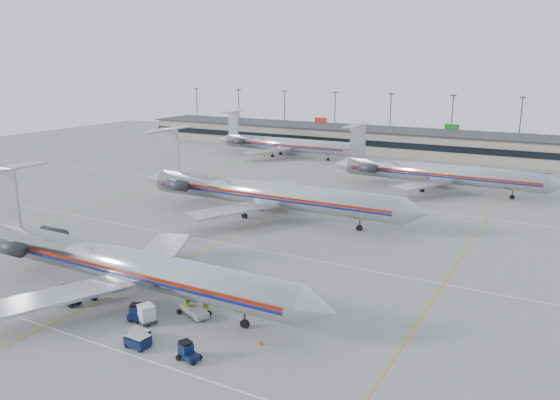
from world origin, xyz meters
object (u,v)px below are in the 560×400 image
Objects in this scene: jet_foreground at (122,264)px; belt_loader at (195,309)px; jet_second_row at (264,193)px; tug_center at (138,314)px; uld_container at (146,314)px.

jet_foreground is 9.80m from belt_loader.
jet_second_row is at bearing 134.27° from belt_loader.
tug_center is 0.95m from uld_container.
jet_second_row is 23.51× the size of uld_container.
jet_foreground is 7.84m from uld_container.
belt_loader is at bearing 20.27° from tug_center.
jet_second_row reaches higher than uld_container.
jet_foreground is 7.18m from tug_center.
jet_foreground reaches higher than belt_loader.
uld_container is at bearing -105.60° from belt_loader.
jet_second_row is 21.44× the size of tug_center.
jet_foreground is 33.81m from jet_second_row.
jet_foreground is at bearing -156.48° from belt_loader.
tug_center is at bearing -34.57° from jet_foreground.
tug_center is (8.16, -37.47, -3.04)m from jet_second_row.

